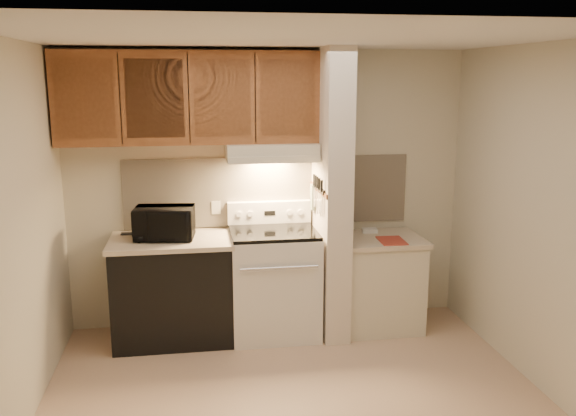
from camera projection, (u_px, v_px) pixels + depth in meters
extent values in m
plane|color=#C9A78A|center=(295.00, 397.00, 4.38)|extent=(3.60, 3.60, 0.00)
plane|color=white|center=(296.00, 38.00, 3.85)|extent=(3.60, 3.60, 0.00)
cube|color=beige|center=(268.00, 189.00, 5.57)|extent=(3.60, 2.50, 0.02)
cube|color=beige|center=(15.00, 240.00, 3.84)|extent=(0.02, 3.00, 2.50)
cube|color=beige|center=(542.00, 219.00, 4.39)|extent=(0.02, 3.00, 2.50)
cube|color=beige|center=(268.00, 191.00, 5.56)|extent=(2.60, 0.02, 0.63)
cube|color=silver|center=(274.00, 284.00, 5.40)|extent=(0.76, 0.65, 0.92)
cube|color=black|center=(279.00, 292.00, 5.08)|extent=(0.50, 0.01, 0.30)
cylinder|color=silver|center=(279.00, 268.00, 5.00)|extent=(0.65, 0.02, 0.02)
cube|color=black|center=(273.00, 232.00, 5.30)|extent=(0.74, 0.64, 0.03)
cube|color=silver|center=(269.00, 212.00, 5.55)|extent=(0.76, 0.08, 0.20)
cube|color=black|center=(270.00, 213.00, 5.51)|extent=(0.10, 0.01, 0.04)
cylinder|color=silver|center=(239.00, 214.00, 5.46)|extent=(0.05, 0.02, 0.05)
cylinder|color=silver|center=(250.00, 214.00, 5.48)|extent=(0.05, 0.02, 0.05)
cylinder|color=silver|center=(290.00, 212.00, 5.53)|extent=(0.05, 0.02, 0.05)
cylinder|color=silver|center=(300.00, 212.00, 5.55)|extent=(0.05, 0.02, 0.05)
cube|color=black|center=(173.00, 291.00, 5.28)|extent=(1.00, 0.63, 0.87)
cube|color=beige|center=(171.00, 241.00, 5.18)|extent=(1.04, 0.67, 0.04)
cube|color=black|center=(132.00, 234.00, 5.32)|extent=(0.20, 0.07, 0.01)
cylinder|color=#275A58|center=(177.00, 226.00, 5.39)|extent=(0.13, 0.13, 0.11)
cube|color=beige|center=(216.00, 208.00, 5.50)|extent=(0.08, 0.01, 0.12)
imported|color=black|center=(164.00, 223.00, 5.15)|extent=(0.52, 0.38, 0.27)
cube|color=beige|center=(331.00, 195.00, 5.31)|extent=(0.22, 0.70, 2.50)
cube|color=brown|center=(318.00, 190.00, 5.28)|extent=(0.01, 0.70, 0.04)
cube|color=black|center=(319.00, 188.00, 5.22)|extent=(0.02, 0.42, 0.04)
cube|color=silver|center=(321.00, 204.00, 5.09)|extent=(0.01, 0.03, 0.16)
cylinder|color=black|center=(322.00, 186.00, 5.05)|extent=(0.02, 0.02, 0.10)
cube|color=silver|center=(320.00, 203.00, 5.15)|extent=(0.01, 0.04, 0.18)
cylinder|color=black|center=(319.00, 184.00, 5.15)|extent=(0.02, 0.02, 0.10)
cube|color=silver|center=(318.00, 202.00, 5.24)|extent=(0.01, 0.04, 0.20)
cylinder|color=black|center=(317.00, 182.00, 5.22)|extent=(0.02, 0.02, 0.10)
cube|color=silver|center=(315.00, 198.00, 5.33)|extent=(0.01, 0.04, 0.16)
cylinder|color=black|center=(316.00, 181.00, 5.29)|extent=(0.02, 0.02, 0.10)
cube|color=silver|center=(314.00, 197.00, 5.41)|extent=(0.01, 0.04, 0.18)
cylinder|color=black|center=(314.00, 180.00, 5.36)|extent=(0.02, 0.02, 0.10)
cube|color=gray|center=(313.00, 197.00, 5.46)|extent=(0.03, 0.10, 0.23)
cube|color=beige|center=(379.00, 284.00, 5.55)|extent=(0.70, 0.60, 0.81)
cube|color=beige|center=(381.00, 239.00, 5.46)|extent=(0.74, 0.64, 0.04)
cube|color=#A33426|center=(392.00, 241.00, 5.32)|extent=(0.23, 0.31, 0.01)
cube|color=white|center=(370.00, 230.00, 5.62)|extent=(0.14, 0.10, 0.04)
cube|color=beige|center=(271.00, 151.00, 5.27)|extent=(0.78, 0.44, 0.15)
cube|color=beige|center=(274.00, 160.00, 5.08)|extent=(0.78, 0.04, 0.06)
cube|color=brown|center=(189.00, 98.00, 5.12)|extent=(2.18, 0.33, 0.77)
cube|color=brown|center=(85.00, 99.00, 4.84)|extent=(0.46, 0.01, 0.63)
cube|color=black|center=(120.00, 99.00, 4.88)|extent=(0.01, 0.01, 0.73)
cube|color=brown|center=(155.00, 99.00, 4.92)|extent=(0.46, 0.01, 0.63)
cube|color=black|center=(189.00, 98.00, 4.96)|extent=(0.01, 0.01, 0.73)
cube|color=brown|center=(222.00, 98.00, 5.00)|extent=(0.46, 0.01, 0.63)
cube|color=black|center=(255.00, 98.00, 5.04)|extent=(0.01, 0.01, 0.73)
cube|color=brown|center=(288.00, 98.00, 5.09)|extent=(0.46, 0.01, 0.63)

